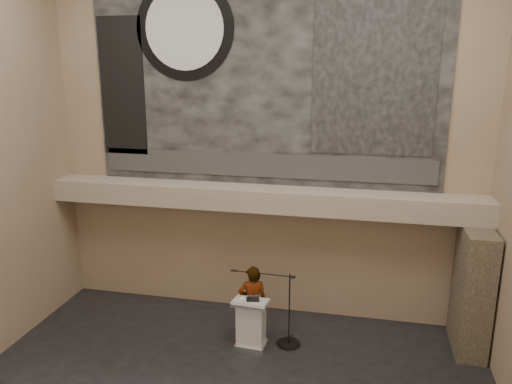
# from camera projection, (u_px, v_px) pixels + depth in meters

# --- Properties ---
(wall_back) EXTENTS (10.00, 0.02, 8.50)m
(wall_back) POSITION_uv_depth(u_px,v_px,m) (263.00, 139.00, 11.46)
(wall_back) COLOR #896E57
(wall_back) RESTS_ON floor
(wall_front) EXTENTS (10.00, 0.02, 8.50)m
(wall_front) POSITION_uv_depth(u_px,v_px,m) (61.00, 291.00, 3.90)
(wall_front) COLOR #896E57
(wall_front) RESTS_ON floor
(soffit) EXTENTS (10.00, 0.80, 0.50)m
(soffit) POSITION_uv_depth(u_px,v_px,m) (260.00, 198.00, 11.42)
(soffit) COLOR gray
(soffit) RESTS_ON wall_back
(sprinkler_left) EXTENTS (0.04, 0.04, 0.06)m
(sprinkler_left) POSITION_uv_depth(u_px,v_px,m) (193.00, 206.00, 11.77)
(sprinkler_left) COLOR #B2893D
(sprinkler_left) RESTS_ON soffit
(sprinkler_right) EXTENTS (0.04, 0.04, 0.06)m
(sprinkler_right) POSITION_uv_depth(u_px,v_px,m) (343.00, 216.00, 11.05)
(sprinkler_right) COLOR #B2893D
(sprinkler_right) RESTS_ON soffit
(banner) EXTENTS (8.00, 0.05, 5.00)m
(banner) POSITION_uv_depth(u_px,v_px,m) (263.00, 75.00, 11.07)
(banner) COLOR black
(banner) RESTS_ON wall_back
(banner_text_strip) EXTENTS (7.76, 0.02, 0.55)m
(banner_text_strip) POSITION_uv_depth(u_px,v_px,m) (263.00, 165.00, 11.55)
(banner_text_strip) COLOR #2B2B2B
(banner_text_strip) RESTS_ON banner
(banner_clock_rim) EXTENTS (2.30, 0.02, 2.30)m
(banner_clock_rim) POSITION_uv_depth(u_px,v_px,m) (184.00, 28.00, 11.14)
(banner_clock_rim) COLOR black
(banner_clock_rim) RESTS_ON banner
(banner_clock_face) EXTENTS (1.84, 0.02, 1.84)m
(banner_clock_face) POSITION_uv_depth(u_px,v_px,m) (184.00, 28.00, 11.12)
(banner_clock_face) COLOR silver
(banner_clock_face) RESTS_ON banner
(banner_building_print) EXTENTS (2.60, 0.02, 3.60)m
(banner_building_print) POSITION_uv_depth(u_px,v_px,m) (374.00, 70.00, 10.51)
(banner_building_print) COLOR black
(banner_building_print) RESTS_ON banner
(banner_brick_print) EXTENTS (1.10, 0.02, 3.20)m
(banner_brick_print) POSITION_uv_depth(u_px,v_px,m) (122.00, 87.00, 11.80)
(banner_brick_print) COLOR black
(banner_brick_print) RESTS_ON banner
(stone_pier) EXTENTS (0.60, 1.40, 2.70)m
(stone_pier) POSITION_uv_depth(u_px,v_px,m) (472.00, 290.00, 10.44)
(stone_pier) COLOR #3E3426
(stone_pier) RESTS_ON floor
(lectern) EXTENTS (0.76, 0.57, 1.14)m
(lectern) POSITION_uv_depth(u_px,v_px,m) (251.00, 323.00, 10.69)
(lectern) COLOR silver
(lectern) RESTS_ON floor
(binder) EXTENTS (0.32, 0.28, 0.04)m
(binder) POSITION_uv_depth(u_px,v_px,m) (253.00, 299.00, 10.53)
(binder) COLOR black
(binder) RESTS_ON lectern
(papers) EXTENTS (0.29, 0.33, 0.00)m
(papers) POSITION_uv_depth(u_px,v_px,m) (243.00, 300.00, 10.54)
(papers) COLOR white
(papers) RESTS_ON lectern
(speaker_person) EXTENTS (0.71, 0.56, 1.72)m
(speaker_person) POSITION_uv_depth(u_px,v_px,m) (253.00, 303.00, 10.91)
(speaker_person) COLOR silver
(speaker_person) RESTS_ON floor
(mic_stand) EXTENTS (1.56, 0.52, 1.66)m
(mic_stand) POSITION_uv_depth(u_px,v_px,m) (287.00, 333.00, 10.84)
(mic_stand) COLOR black
(mic_stand) RESTS_ON floor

